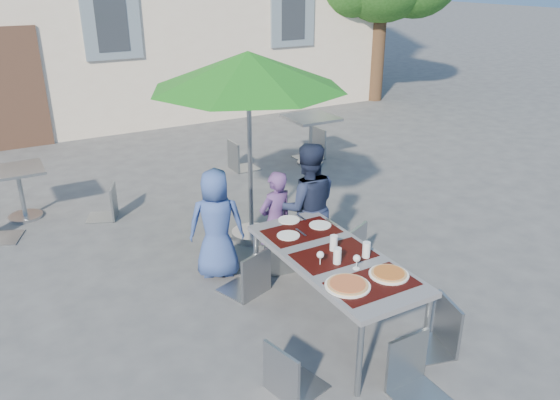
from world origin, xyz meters
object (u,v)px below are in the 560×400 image
dining_table (333,261)px  bg_chair_r_1 (314,125)px  cafe_table_0 (20,186)px  pizza_near_left (348,285)px  chair_1 (278,229)px  chair_5 (419,337)px  child_0 (216,224)px  patio_umbrella (248,72)px  chair_2 (348,220)px  chair_4 (442,298)px  bg_chair_l_1 (238,138)px  child_2 (307,207)px  pizza_near_right (389,274)px  chair_3 (290,340)px  bg_chair_r_0 (104,183)px  cafe_table_1 (311,130)px  chair_0 (249,247)px  child_1 (276,222)px

dining_table → bg_chair_r_1: (2.57, 4.33, -0.10)m
cafe_table_0 → pizza_near_left: bearing=-66.0°
chair_1 → chair_5: size_ratio=0.98×
child_0 → patio_umbrella: patio_umbrella is taller
chair_2 → chair_4: 1.54m
chair_5 → chair_2: bearing=69.8°
chair_4 → bg_chair_l_1: bearing=84.2°
child_2 → chair_2: bearing=160.8°
pizza_near_right → chair_3: (-0.99, -0.06, -0.26)m
bg_chair_r_0 → cafe_table_1: (3.57, 0.54, 0.11)m
patio_umbrella → bg_chair_l_1: bearing=68.0°
pizza_near_left → chair_1: (0.27, 1.62, -0.25)m
pizza_near_left → chair_2: size_ratio=0.37×
chair_5 → child_2: bearing=81.2°
chair_4 → patio_umbrella: 3.17m
chair_2 → chair_3: 2.07m
chair_1 → pizza_near_left: bearing=-99.4°
child_2 → chair_1: child_2 is taller
child_0 → pizza_near_right: bearing=134.0°
patio_umbrella → bg_chair_r_1: bearing=44.0°
patio_umbrella → pizza_near_right: bearing=-89.5°
pizza_near_left → bg_chair_r_0: bearing=104.5°
chair_2 → child_0: bearing=155.1°
child_0 → pizza_near_left: bearing=123.0°
child_2 → patio_umbrella: size_ratio=0.63×
pizza_near_right → bg_chair_l_1: size_ratio=0.35×
chair_1 → cafe_table_1: (2.27, 2.92, 0.09)m
cafe_table_1 → chair_0: bearing=-130.9°
pizza_near_left → child_2: child_2 is taller
cafe_table_1 → bg_chair_l_1: (-1.20, 0.33, -0.06)m
child_0 → bg_chair_r_0: bearing=-48.7°
patio_umbrella → child_0: bearing=-139.4°
child_2 → pizza_near_right: bearing=103.4°
pizza_near_left → child_0: 1.92m
chair_1 → chair_3: 1.91m
pizza_near_right → chair_0: (-0.62, 1.39, -0.22)m
child_0 → child_1: child_0 is taller
chair_2 → cafe_table_1: chair_2 is taller
chair_0 → chair_2: chair_2 is taller
pizza_near_left → child_2: 1.69m
child_0 → chair_2: bearing=178.0°
child_1 → bg_chair_r_1: bearing=-138.0°
dining_table → chair_2: size_ratio=1.82×
dining_table → chair_4: chair_4 is taller
child_0 → bg_chair_r_0: 2.23m
pizza_near_left → bg_chair_l_1: size_ratio=0.39×
chair_4 → patio_umbrella: patio_umbrella is taller
child_2 → chair_5: child_2 is taller
child_1 → patio_umbrella: bearing=-107.3°
chair_5 → cafe_table_1: bearing=66.1°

